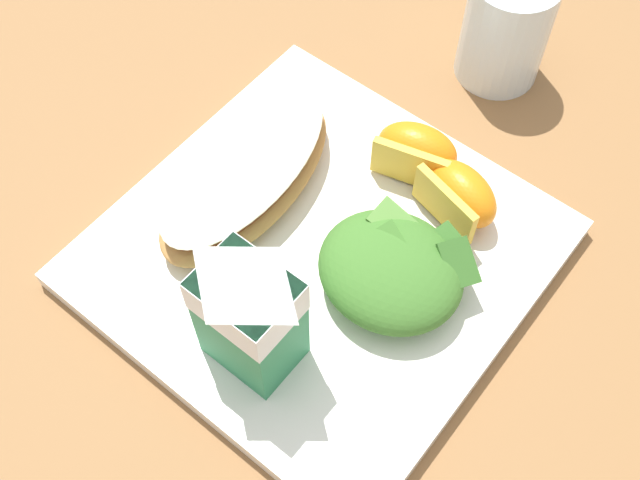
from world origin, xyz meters
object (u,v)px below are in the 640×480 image
Objects in this scene: orange_wedge_middle at (416,151)px; cheesy_pizza_bread at (246,175)px; milk_carton at (248,309)px; white_plate at (320,253)px; drinking_clear_cup at (503,26)px; green_salad_pile at (392,270)px; orange_wedge_front at (459,195)px.

cheesy_pizza_bread is at bearing 47.90° from orange_wedge_middle.
cheesy_pizza_bread is at bearing -46.29° from milk_carton.
cheesy_pizza_bread is at bearing -4.26° from white_plate.
milk_carton is (-0.09, 0.09, 0.04)m from cheesy_pizza_bread.
white_plate is 0.08m from cheesy_pizza_bread.
drinking_clear_cup reaches higher than orange_wedge_middle.
green_salad_pile is 0.08m from orange_wedge_front.
white_plate is 0.11m from orange_wedge_front.
drinking_clear_cup is at bearing -106.79° from cheesy_pizza_bread.
orange_wedge_front and orange_wedge_middle have the same top height.
milk_carton reaches higher than cheesy_pizza_bread.
green_salad_pile is 0.10m from orange_wedge_middle.
drinking_clear_cup reaches higher than white_plate.
cheesy_pizza_bread is at bearing 31.68° from orange_wedge_front.
orange_wedge_middle is 0.14m from drinking_clear_cup.
drinking_clear_cup is (0.00, -0.24, 0.04)m from white_plate.
drinking_clear_cup reaches higher than cheesy_pizza_bread.
drinking_clear_cup reaches higher than green_salad_pile.
drinking_clear_cup is (0.06, -0.15, 0.01)m from orange_wedge_front.
orange_wedge_middle is (0.05, -0.01, 0.00)m from orange_wedge_front.
milk_carton is (-0.02, 0.09, 0.07)m from white_plate.
milk_carton is at bearing 93.32° from drinking_clear_cup.
green_salad_pile is 0.24m from drinking_clear_cup.
cheesy_pizza_bread is 0.24m from drinking_clear_cup.
orange_wedge_middle is at bearing -88.66° from milk_carton.
orange_wedge_middle reaches higher than white_plate.
drinking_clear_cup is at bearing -89.25° from white_plate.
green_salad_pile is 1.10× the size of drinking_clear_cup.
green_salad_pile reaches higher than orange_wedge_front.
milk_carton reaches higher than white_plate.
green_salad_pile is (-0.13, -0.00, 0.00)m from cheesy_pizza_bread.
white_plate is 0.10m from orange_wedge_middle.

